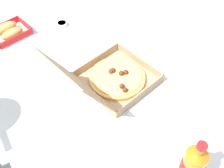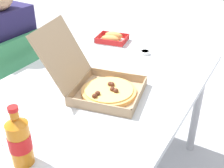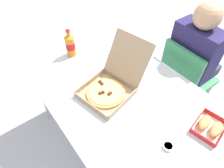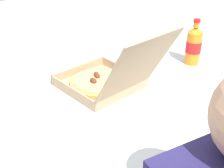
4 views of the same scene
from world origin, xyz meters
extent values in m
cube|color=silver|center=(0.00, 0.00, 0.70)|extent=(1.38, 0.89, 0.03)
cylinder|color=#B7B7BC|center=(0.62, -0.38, 0.34)|extent=(0.05, 0.05, 0.68)
cylinder|color=#B7B7BC|center=(0.62, 0.38, 0.34)|extent=(0.05, 0.05, 0.68)
cube|color=#338451|center=(0.09, 0.75, 0.43)|extent=(0.41, 0.41, 0.04)
cube|color=#338451|center=(0.08, 0.56, 0.64)|extent=(0.36, 0.04, 0.38)
cylinder|color=#B2B2B7|center=(0.26, 0.91, 0.21)|extent=(0.03, 0.03, 0.43)
cylinder|color=#B2B2B7|center=(0.25, 0.57, 0.21)|extent=(0.03, 0.03, 0.43)
cylinder|color=#B2B2B7|center=(-0.09, 0.58, 0.21)|extent=(0.03, 0.03, 0.43)
cylinder|color=#333847|center=(0.18, 0.89, 0.23)|extent=(0.09, 0.09, 0.45)
cube|color=#333847|center=(0.18, 0.84, 0.50)|extent=(0.12, 0.30, 0.10)
cube|color=#231E4C|center=(0.09, 0.69, 0.76)|extent=(0.37, 0.19, 0.42)
cube|color=tan|center=(-0.01, -0.09, 0.72)|extent=(0.35, 0.35, 0.01)
cube|color=tan|center=(0.02, -0.23, 0.74)|extent=(0.29, 0.07, 0.04)
cube|color=tan|center=(-0.16, -0.12, 0.74)|extent=(0.07, 0.29, 0.04)
cube|color=tan|center=(0.13, -0.06, 0.74)|extent=(0.07, 0.29, 0.04)
cube|color=tan|center=(-0.04, 0.05, 0.74)|extent=(0.29, 0.07, 0.04)
cube|color=tan|center=(-0.06, 0.12, 0.89)|extent=(0.32, 0.21, 0.26)
cylinder|color=tan|center=(-0.01, -0.09, 0.73)|extent=(0.25, 0.25, 0.02)
cylinder|color=#EAC666|center=(-0.01, -0.09, 0.74)|extent=(0.22, 0.22, 0.01)
sphere|color=#562819|center=(0.02, -0.08, 0.75)|extent=(0.02, 0.02, 0.02)
sphere|color=#562819|center=(-0.11, -0.08, 0.75)|extent=(0.02, 0.02, 0.02)
sphere|color=#562819|center=(-0.08, -0.08, 0.75)|extent=(0.02, 0.02, 0.02)
sphere|color=#562819|center=(-0.02, -0.13, 0.75)|extent=(0.02, 0.02, 0.02)
sphere|color=#562819|center=(0.02, -0.09, 0.75)|extent=(0.02, 0.02, 0.02)
sphere|color=#562819|center=(-0.02, -0.11, 0.75)|extent=(0.02, 0.02, 0.02)
cube|color=white|center=(0.55, 0.22, 0.71)|extent=(0.18, 0.21, 0.00)
cube|color=red|center=(0.56, 0.13, 0.73)|extent=(0.15, 0.03, 0.03)
cube|color=red|center=(0.53, 0.31, 0.73)|extent=(0.15, 0.03, 0.03)
cube|color=red|center=(0.48, 0.20, 0.73)|extent=(0.04, 0.19, 0.03)
cube|color=red|center=(0.62, 0.23, 0.73)|extent=(0.04, 0.19, 0.03)
ellipsoid|color=tan|center=(0.51, 0.21, 0.74)|extent=(0.08, 0.13, 0.05)
ellipsoid|color=tan|center=(0.58, 0.22, 0.74)|extent=(0.08, 0.13, 0.05)
cylinder|color=orange|center=(-0.52, -0.06, 0.79)|extent=(0.07, 0.07, 0.16)
cone|color=orange|center=(-0.52, -0.06, 0.88)|extent=(0.07, 0.07, 0.02)
cylinder|color=orange|center=(-0.52, -0.06, 0.91)|extent=(0.03, 0.03, 0.02)
cylinder|color=red|center=(-0.52, -0.06, 0.93)|extent=(0.03, 0.03, 0.01)
cylinder|color=red|center=(-0.52, -0.06, 0.80)|extent=(0.07, 0.07, 0.06)
cylinder|color=white|center=(0.48, -0.05, 0.72)|extent=(0.06, 0.06, 0.02)
cylinder|color=#DBBC66|center=(0.48, -0.05, 0.73)|extent=(0.05, 0.05, 0.01)
camera|label=1|loc=(-0.70, 0.36, 1.65)|focal=44.08mm
camera|label=2|loc=(-0.96, -0.67, 1.42)|focal=45.78mm
camera|label=3|loc=(0.66, -0.56, 1.70)|focal=31.13mm
camera|label=4|loc=(0.51, 0.91, 1.34)|focal=48.25mm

